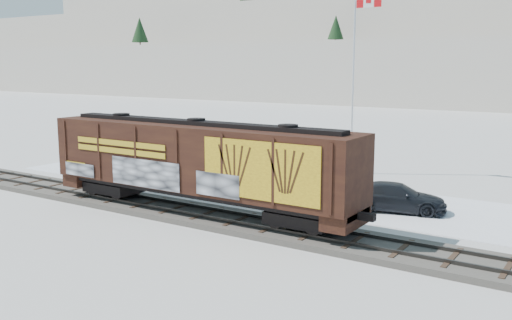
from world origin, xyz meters
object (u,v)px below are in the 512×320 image
Objects in this scene: flagpole at (354,107)px; car_dark at (397,197)px; car_silver at (196,172)px; hopper_railcar at (197,160)px; car_white at (285,184)px.

car_dark is at bearing -53.52° from flagpole.
flagpole is 3.16× the size of car_silver.
flagpole is at bearing -17.63° from car_silver.
car_white is (1.39, 6.33, -2.18)m from hopper_railcar.
flagpole is (1.73, 15.09, 1.81)m from hopper_railcar.
car_silver is at bearing 106.59° from car_white.
hopper_railcar reaches higher than car_dark.
car_silver is (-5.45, 6.48, -2.21)m from hopper_railcar.
car_white is (-0.34, -8.76, -3.99)m from flagpole.
flagpole reaches higher than car_silver.
hopper_railcar is 6.84m from car_white.
hopper_railcar is 1.38× the size of flagpole.
flagpole is at bearing 15.66° from car_white.
car_silver is 0.93× the size of car_white.
hopper_railcar reaches higher than car_white.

